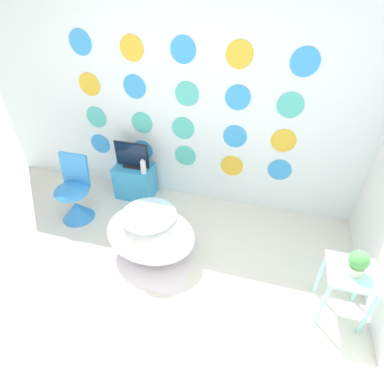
# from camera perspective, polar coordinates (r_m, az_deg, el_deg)

# --- Properties ---
(ground_plane) EXTENTS (12.00, 12.00, 0.00)m
(ground_plane) POSITION_cam_1_polar(r_m,az_deg,el_deg) (2.79, -13.05, -23.12)
(ground_plane) COLOR silver
(wall_back_dotted) EXTENTS (4.96, 0.05, 2.60)m
(wall_back_dotted) POSITION_cam_1_polar(r_m,az_deg,el_deg) (3.34, -1.19, 17.99)
(wall_back_dotted) COLOR white
(wall_back_dotted) RESTS_ON ground_plane
(rug) EXTENTS (0.90, 0.70, 0.01)m
(rug) POSITION_cam_1_polar(r_m,az_deg,el_deg) (3.15, -8.39, -12.42)
(rug) COLOR silver
(rug) RESTS_ON ground_plane
(bathtub) EXTENTS (0.89, 0.64, 0.54)m
(bathtub) POSITION_cam_1_polar(r_m,az_deg,el_deg) (3.01, -7.86, -7.92)
(bathtub) COLOR white
(bathtub) RESTS_ON ground_plane
(chair) EXTENTS (0.39, 0.39, 0.77)m
(chair) POSITION_cam_1_polar(r_m,az_deg,el_deg) (3.67, -21.40, -1.39)
(chair) COLOR #338CE0
(chair) RESTS_ON ground_plane
(tv_cabinet) EXTENTS (0.46, 0.33, 0.43)m
(tv_cabinet) POSITION_cam_1_polar(r_m,az_deg,el_deg) (3.86, -10.77, 2.12)
(tv_cabinet) COLOR #389ED6
(tv_cabinet) RESTS_ON ground_plane
(tv) EXTENTS (0.43, 0.12, 0.32)m
(tv) POSITION_cam_1_polar(r_m,az_deg,el_deg) (3.67, -11.38, 6.73)
(tv) COLOR black
(tv) RESTS_ON tv_cabinet
(vase) EXTENTS (0.06, 0.06, 0.18)m
(vase) POSITION_cam_1_polar(r_m,az_deg,el_deg) (3.55, -9.28, 4.71)
(vase) COLOR white
(vase) RESTS_ON tv_cabinet
(side_table) EXTENTS (0.38, 0.36, 0.52)m
(side_table) POSITION_cam_1_polar(r_m,az_deg,el_deg) (2.74, 27.68, -14.75)
(side_table) COLOR #99E0D8
(side_table) RESTS_ON ground_plane
(potted_plant_left) EXTENTS (0.15, 0.15, 0.21)m
(potted_plant_left) POSITION_cam_1_polar(r_m,az_deg,el_deg) (2.58, 29.06, -11.63)
(potted_plant_left) COLOR beige
(potted_plant_left) RESTS_ON side_table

